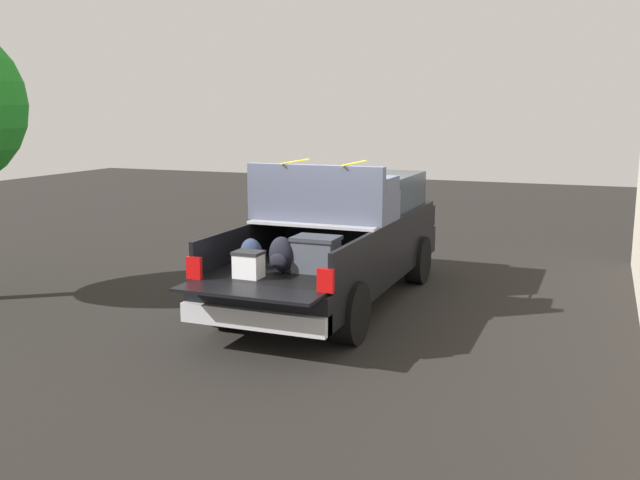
% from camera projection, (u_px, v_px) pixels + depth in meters
% --- Properties ---
extents(ground_plane, '(40.00, 40.00, 0.00)m').
position_uv_depth(ground_plane, '(334.00, 303.00, 11.05)').
color(ground_plane, black).
extents(pickup_truck, '(6.05, 2.06, 2.23)m').
position_uv_depth(pickup_truck, '(343.00, 237.00, 11.21)').
color(pickup_truck, black).
rests_on(pickup_truck, ground_plane).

